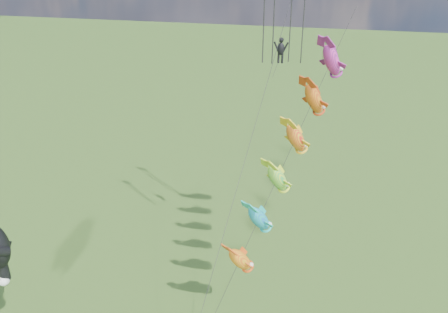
# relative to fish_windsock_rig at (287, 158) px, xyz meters

# --- Properties ---
(fish_windsock_rig) EXTENTS (7.66, 14.12, 20.42)m
(fish_windsock_rig) POSITION_rel_fish_windsock_rig_xyz_m (0.00, 0.00, 0.00)
(fish_windsock_rig) COLOR brown
(fish_windsock_rig) RESTS_ON ground
(parafoil_rig) EXTENTS (4.49, 17.28, 25.93)m
(parafoil_rig) POSITION_rel_fish_windsock_rig_xyz_m (-1.13, 2.04, 8.01)
(parafoil_rig) COLOR brown
(parafoil_rig) RESTS_ON ground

